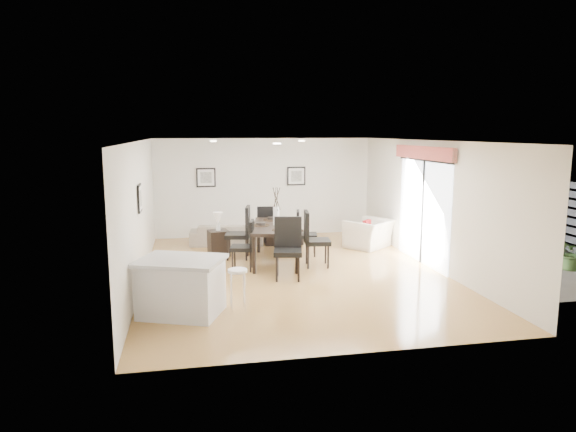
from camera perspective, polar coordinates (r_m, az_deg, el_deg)
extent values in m
plane|color=tan|center=(10.66, 0.57, -6.31)|extent=(8.00, 8.00, 0.00)
cube|color=silver|center=(14.29, -2.64, 3.21)|extent=(6.00, 0.04, 2.70)
cube|color=silver|center=(6.58, 7.60, -4.17)|extent=(6.00, 0.04, 2.70)
cube|color=silver|center=(10.21, -16.14, 0.38)|extent=(0.04, 8.00, 2.70)
cube|color=silver|center=(11.36, 15.58, 1.28)|extent=(0.04, 8.00, 2.70)
cube|color=white|center=(10.27, 0.59, 8.36)|extent=(6.00, 8.00, 0.02)
imported|color=#A59685|center=(13.32, -6.83, -2.00)|extent=(1.92, 0.92, 0.54)
imported|color=beige|center=(13.02, 8.99, -1.95)|extent=(1.43, 1.41, 0.70)
imported|color=#3B5926|center=(12.34, 28.99, -3.57)|extent=(0.83, 0.78, 0.74)
imported|color=#3B5926|center=(13.87, 23.33, -2.01)|extent=(0.38, 0.38, 0.66)
cube|color=black|center=(11.32, -1.32, -1.17)|extent=(1.36, 2.17, 0.07)
cylinder|color=black|center=(10.50, -3.78, -4.37)|extent=(0.08, 0.08, 0.78)
cylinder|color=black|center=(12.35, -3.29, -2.29)|extent=(0.08, 0.08, 0.78)
cylinder|color=black|center=(10.49, 1.02, -4.37)|extent=(0.08, 0.08, 0.78)
cylinder|color=black|center=(12.33, 0.79, -2.29)|extent=(0.08, 0.08, 0.78)
cube|color=black|center=(10.79, -5.10, -3.55)|extent=(0.56, 0.56, 0.08)
cube|color=black|center=(10.71, -4.03, -2.01)|extent=(0.16, 0.48, 0.57)
cylinder|color=black|center=(11.05, -5.94, -4.63)|extent=(0.04, 0.04, 0.43)
cylinder|color=black|center=(11.02, -4.02, -4.65)|extent=(0.04, 0.04, 0.43)
cylinder|color=black|center=(10.70, -6.18, -5.11)|extent=(0.04, 0.04, 0.43)
cylinder|color=black|center=(10.66, -4.20, -5.13)|extent=(0.04, 0.04, 0.43)
cube|color=black|center=(11.76, -5.62, -2.15)|extent=(0.64, 0.64, 0.09)
cube|color=black|center=(11.68, -4.50, -0.51)|extent=(0.17, 0.54, 0.65)
cylinder|color=black|center=(12.06, -6.50, -3.31)|extent=(0.04, 0.04, 0.49)
cylinder|color=black|center=(12.01, -4.49, -3.32)|extent=(0.04, 0.04, 0.49)
cylinder|color=black|center=(11.65, -6.74, -3.77)|extent=(0.04, 0.04, 0.49)
cylinder|color=black|center=(11.60, -4.66, -3.78)|extent=(0.04, 0.04, 0.49)
cube|color=black|center=(11.06, 3.28, -2.86)|extent=(0.61, 0.61, 0.09)
cube|color=black|center=(10.97, 2.07, -1.14)|extent=(0.14, 0.54, 0.65)
cylinder|color=black|center=(10.94, 4.49, -4.58)|extent=(0.04, 0.04, 0.49)
cylinder|color=black|center=(10.90, 2.28, -4.62)|extent=(0.04, 0.04, 0.49)
cylinder|color=black|center=(11.35, 4.21, -4.07)|extent=(0.04, 0.04, 0.49)
cylinder|color=black|center=(11.31, 2.08, -4.11)|extent=(0.04, 0.04, 0.49)
cube|color=black|center=(12.03, 2.09, -2.16)|extent=(0.57, 0.57, 0.08)
cube|color=black|center=(11.97, 1.11, -0.76)|extent=(0.16, 0.48, 0.57)
cylinder|color=black|center=(11.91, 2.99, -3.56)|extent=(0.04, 0.04, 0.43)
cylinder|color=black|center=(11.90, 1.20, -3.56)|extent=(0.04, 0.04, 0.43)
cylinder|color=black|center=(12.27, 2.94, -3.18)|extent=(0.04, 0.04, 0.43)
cylinder|color=black|center=(12.27, 1.20, -3.17)|extent=(0.04, 0.04, 0.43)
cube|color=black|center=(10.08, -0.02, -4.03)|extent=(0.64, 0.64, 0.09)
cube|color=black|center=(10.24, 0.00, -1.86)|extent=(0.55, 0.18, 0.65)
cylinder|color=black|center=(9.95, -1.26, -5.97)|extent=(0.04, 0.04, 0.50)
cylinder|color=black|center=(10.36, -1.18, -5.35)|extent=(0.04, 0.04, 0.50)
cylinder|color=black|center=(9.95, 1.20, -5.98)|extent=(0.04, 0.04, 0.50)
cylinder|color=black|center=(10.36, 1.18, -5.35)|extent=(0.04, 0.04, 0.50)
cube|color=black|center=(12.69, -2.34, -1.49)|extent=(0.55, 0.55, 0.09)
cube|color=black|center=(12.43, -2.32, -0.27)|extent=(0.49, 0.13, 0.59)
cylinder|color=black|center=(12.94, -1.50, -2.48)|extent=(0.04, 0.04, 0.45)
cylinder|color=black|center=(12.56, -1.43, -2.84)|extent=(0.04, 0.04, 0.45)
cylinder|color=black|center=(12.93, -3.20, -2.50)|extent=(0.04, 0.04, 0.45)
cylinder|color=black|center=(12.55, -3.18, -2.86)|extent=(0.04, 0.04, 0.45)
cylinder|color=white|center=(11.28, -1.32, 0.01)|extent=(0.14, 0.14, 0.41)
cylinder|color=#312316|center=(11.38, 0.41, -0.91)|extent=(0.39, 0.39, 0.01)
cylinder|color=black|center=(11.37, 0.41, -0.74)|extent=(0.21, 0.21, 0.06)
cylinder|color=#312316|center=(11.94, -1.83, -0.43)|extent=(0.39, 0.39, 0.01)
cylinder|color=black|center=(11.93, -1.83, -0.27)|extent=(0.21, 0.21, 0.06)
cylinder|color=#312316|center=(11.26, -3.06, -1.03)|extent=(0.39, 0.39, 0.01)
cylinder|color=black|center=(11.26, -3.06, -0.86)|extent=(0.21, 0.21, 0.06)
cylinder|color=#312316|center=(10.70, -0.74, -1.57)|extent=(0.39, 0.39, 0.01)
cylinder|color=black|center=(10.69, -0.74, -1.39)|extent=(0.21, 0.21, 0.06)
cube|color=black|center=(13.34, -0.54, -2.25)|extent=(0.98, 0.61, 0.39)
cube|color=black|center=(12.15, -7.73, -2.99)|extent=(0.52, 0.52, 0.60)
cylinder|color=white|center=(12.07, -7.77, -1.17)|extent=(0.10, 0.10, 0.19)
cone|color=beige|center=(12.03, -7.79, -0.16)|extent=(0.23, 0.23, 0.25)
cube|color=#A51517|center=(12.86, 8.75, -1.15)|extent=(0.29, 0.30, 0.32)
cube|color=silver|center=(8.38, -11.78, -7.88)|extent=(1.44, 1.27, 0.85)
cube|color=#AFAFB1|center=(8.26, -11.88, -4.87)|extent=(1.57, 1.40, 0.06)
cylinder|color=white|center=(8.34, -5.63, -6.06)|extent=(0.32, 0.32, 0.05)
cylinder|color=silver|center=(8.54, -4.95, -8.01)|extent=(0.02, 0.02, 0.67)
cylinder|color=silver|center=(8.53, -6.37, -8.07)|extent=(0.02, 0.02, 0.67)
cylinder|color=silver|center=(8.33, -6.25, -8.49)|extent=(0.02, 0.02, 0.67)
cylinder|color=silver|center=(8.34, -4.80, -8.43)|extent=(0.02, 0.02, 0.67)
cube|color=black|center=(14.09, -9.10, 4.24)|extent=(0.52, 0.03, 0.52)
cube|color=white|center=(14.09, -9.10, 4.24)|extent=(0.44, 0.04, 0.44)
cube|color=#53534E|center=(14.09, -9.10, 4.24)|extent=(0.30, 0.04, 0.30)
cube|color=black|center=(14.39, 0.93, 4.46)|extent=(0.52, 0.03, 0.52)
cube|color=white|center=(14.39, 0.93, 4.46)|extent=(0.44, 0.04, 0.44)
cube|color=#53534E|center=(14.39, 0.93, 4.46)|extent=(0.30, 0.04, 0.30)
cube|color=black|center=(9.97, -16.15, 1.91)|extent=(0.03, 0.52, 0.52)
cube|color=white|center=(9.97, -16.15, 1.91)|extent=(0.04, 0.44, 0.44)
cube|color=#53534E|center=(9.97, -16.15, 1.91)|extent=(0.04, 0.30, 0.30)
cube|color=white|center=(11.65, 14.79, 0.39)|extent=(0.02, 2.40, 2.25)
cube|color=black|center=(11.64, 14.70, 0.39)|extent=(0.03, 0.05, 2.25)
cube|color=black|center=(11.52, 14.94, 6.02)|extent=(0.03, 2.50, 0.05)
cube|color=maroon|center=(11.50, 14.79, 6.82)|extent=(0.10, 2.70, 0.28)
plane|color=gray|center=(12.86, 22.74, -4.32)|extent=(6.00, 6.00, 0.00)
cube|color=#2A2A2C|center=(13.39, 27.26, -0.18)|extent=(0.08, 5.50, 1.80)
cube|color=brown|center=(15.23, 21.30, 1.64)|extent=(0.35, 0.35, 2.00)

